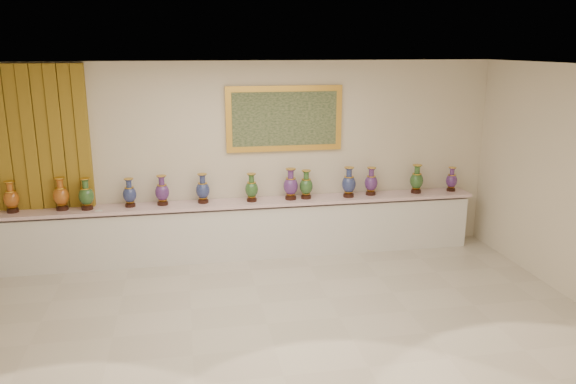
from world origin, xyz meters
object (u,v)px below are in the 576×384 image
at_px(counter, 246,230).
at_px(vase_0, 11,198).
at_px(vase_1, 61,195).
at_px(vase_2, 86,195).

relative_size(counter, vase_0, 15.92).
distance_m(vase_1, vase_2, 0.36).
distance_m(counter, vase_2, 2.41).
relative_size(counter, vase_2, 15.61).
bearing_deg(counter, vase_0, 179.74).
distance_m(counter, vase_0, 3.40).
bearing_deg(counter, vase_2, -179.21).
xyz_separation_m(vase_0, vase_2, (1.03, -0.05, 0.00)).
height_order(counter, vase_0, vase_0).
bearing_deg(vase_2, counter, 0.79).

